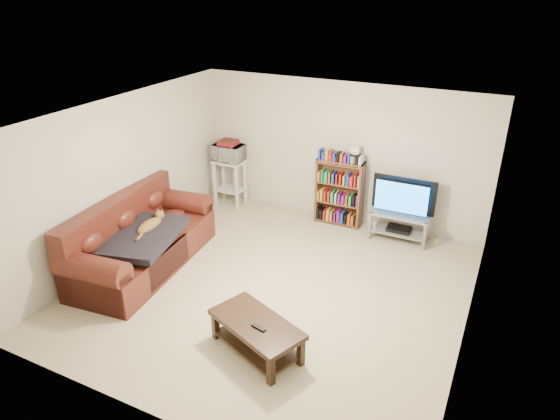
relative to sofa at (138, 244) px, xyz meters
The scene contains 19 objects.
floor 2.12m from the sofa, ahead, with size 5.00×5.00×0.00m, color beige.
ceiling 2.92m from the sofa, ahead, with size 5.00×5.00×0.00m, color white.
wall_back 3.60m from the sofa, 53.91° to the left, with size 5.00×5.00×0.00m, color beige.
wall_front 3.11m from the sofa, 46.56° to the right, with size 5.00×5.00×0.00m, color beige.
wall_left 1.01m from the sofa, 143.56° to the left, with size 5.00×5.00×0.00m, color beige.
wall_right 4.65m from the sofa, ahead, with size 5.00×5.00×0.00m, color beige.
sofa is the anchor object (origin of this frame).
blanket 0.35m from the sofa, 34.34° to the right, with size 0.94×1.22×0.10m, color black.
cat 0.36m from the sofa, 21.66° to the left, with size 0.27×0.66×0.20m, color brown, non-canonical shape.
coffee_table 2.62m from the sofa, 20.11° to the right, with size 1.24×0.94×0.41m.
remote 2.72m from the sofa, 21.25° to the right, with size 0.18×0.05×0.02m, color black.
tv_stand 4.09m from the sofa, 37.11° to the left, with size 0.94×0.43×0.47m.
television 4.11m from the sofa, 37.11° to the left, with size 1.01×0.13×0.58m, color black.
dvd_player 4.09m from the sofa, 37.11° to the left, with size 0.37×0.26×0.06m, color black.
bookshelf 3.39m from the sofa, 50.11° to the left, with size 0.80×0.26×1.15m.
shelf_clutter 3.57m from the sofa, 49.03° to the left, with size 0.59×0.19×0.28m.
microwave_stand 2.47m from the sofa, 88.15° to the left, with size 0.55×0.41×0.87m.
microwave 2.55m from the sofa, 88.15° to the left, with size 0.54×0.36×0.30m, color silver.
game_boxes 2.60m from the sofa, 88.15° to the left, with size 0.32×0.28×0.05m, color maroon.
Camera 1 is at (2.62, -5.16, 3.93)m, focal length 32.00 mm.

